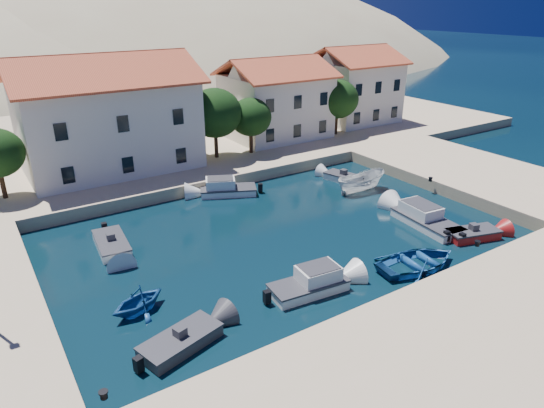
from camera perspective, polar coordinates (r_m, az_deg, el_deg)
The scene contains 20 objects.
ground at distance 26.36m, azimuth 13.78°, elevation -11.86°, with size 400.00×400.00×0.00m, color black.
quay_south at distance 23.35m, azimuth 24.97°, elevation -17.21°, with size 52.00×12.00×1.00m, color tan.
quay_east at distance 46.53m, azimuth 22.63°, elevation 3.26°, with size 11.00×20.00×1.00m, color tan.
quay_north at distance 57.24m, azimuth -13.15°, elevation 7.88°, with size 80.00×36.00×1.00m, color tan.
hills at distance 147.79m, azimuth -17.43°, elevation 6.87°, with size 254.00×176.00×99.00m.
building_left at distance 44.42m, azimuth -18.89°, elevation 10.25°, with size 14.70×9.45×9.70m.
building_mid at distance 52.70m, azimuth 0.44°, elevation 12.48°, with size 10.50×8.40×8.30m.
building_right at distance 60.74m, azimuth 9.67°, elevation 13.80°, with size 9.45×8.40×8.80m.
trees at distance 46.03m, azimuth -5.01°, elevation 10.38°, with size 37.30×5.30×6.45m.
bollards at distance 29.80m, azimuth 12.42°, elevation -4.82°, with size 29.36×9.56×0.30m.
motorboat_grey_sw at distance 23.44m, azimuth -10.68°, elevation -15.60°, with size 4.17×2.68×1.25m.
cabin_cruiser_south at distance 26.74m, azimuth 4.33°, elevation -9.41°, with size 4.49×2.26×1.60m.
rowboat_south at distance 30.39m, azimuth 16.69°, elevation -7.18°, with size 3.79×5.31×1.10m, color #1A4D8F.
motorboat_red_se at distance 35.08m, azimuth 22.54°, elevation -3.29°, with size 3.80×2.49×1.25m.
cabin_cruiser_east at distance 35.75m, azimuth 17.80°, elevation -1.79°, with size 2.70×5.55×1.60m.
boat_east at distance 41.14m, azimuth 10.37°, elevation 1.51°, with size 1.75×4.66×1.80m, color white.
motorboat_white_ne at distance 43.15m, azimuth 8.39°, elevation 3.08°, with size 2.39×3.62×1.25m.
rowboat_west at distance 26.34m, azimuth -15.37°, elevation -12.07°, with size 2.58×2.99×1.58m, color #1A4D8F.
motorboat_white_west at distance 32.81m, azimuth -18.35°, elevation -4.49°, with size 2.17×4.21×1.25m.
cabin_cruiser_north at distance 39.77m, azimuth -5.17°, elevation 1.78°, with size 4.89×3.64×1.60m.
Camera 1 is at (-16.59, -14.23, 14.73)m, focal length 32.00 mm.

